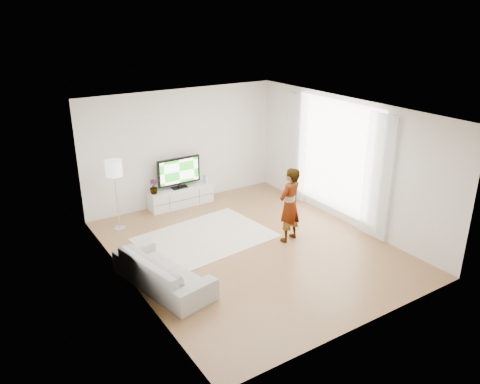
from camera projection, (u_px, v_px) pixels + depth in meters
floor at (251, 248)px, 9.49m from camera, size 6.00×6.00×0.00m
ceiling at (252, 111)px, 8.47m from camera, size 6.00×6.00×0.00m
wall_left at (126, 211)px, 7.72m from camera, size 0.02×6.00×2.80m
wall_right at (346, 162)px, 10.24m from camera, size 0.02×6.00×2.80m
wall_back at (182, 147)px, 11.33m from camera, size 5.00×0.02×2.80m
wall_front at (369, 245)px, 6.63m from camera, size 5.00×0.02×2.80m
window at (336, 156)px, 10.44m from camera, size 0.01×2.60×2.50m
curtain_near at (378, 177)px, 9.42m from camera, size 0.04×0.70×2.60m
curtain_far at (296, 148)px, 11.46m from camera, size 0.04×0.70×2.60m
media_console at (181, 197)px, 11.47m from camera, size 1.60×0.46×0.45m
television at (179, 172)px, 11.25m from camera, size 1.10×0.22×0.76m
game_console at (205, 179)px, 11.70m from camera, size 0.06×0.15×0.20m
potted_plant at (154, 187)px, 10.98m from camera, size 0.20×0.20×0.35m
rug at (206, 237)px, 9.90m from camera, size 2.84×2.17×0.01m
player at (290, 205)px, 9.52m from camera, size 0.65×0.51×1.57m
sofa at (163, 270)px, 8.09m from camera, size 1.19×2.16×0.60m
floor_lamp at (114, 171)px, 9.83m from camera, size 0.35×0.35×1.58m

